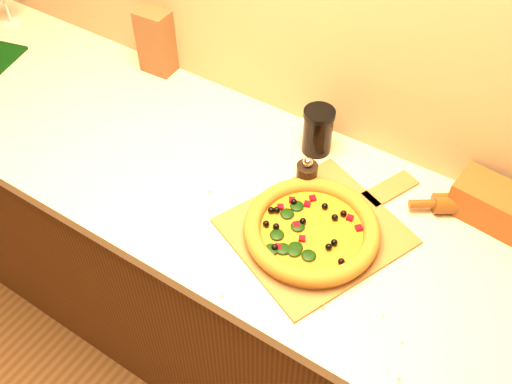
% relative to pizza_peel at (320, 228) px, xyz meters
% --- Properties ---
extents(cabinet, '(2.80, 0.65, 0.86)m').
position_rel_pizza_peel_xyz_m(cabinet, '(-0.24, 0.02, -0.47)').
color(cabinet, '#461F0F').
rests_on(cabinet, ground).
extents(countertop, '(2.84, 0.68, 0.04)m').
position_rel_pizza_peel_xyz_m(countertop, '(-0.24, 0.02, -0.02)').
color(countertop, beige).
rests_on(countertop, cabinet).
extents(pizza_peel, '(0.48, 0.57, 0.01)m').
position_rel_pizza_peel_xyz_m(pizza_peel, '(0.00, 0.00, 0.00)').
color(pizza_peel, brown).
rests_on(pizza_peel, countertop).
extents(pizza, '(0.33, 0.33, 0.05)m').
position_rel_pizza_peel_xyz_m(pizza, '(-0.01, -0.03, 0.03)').
color(pizza, '#AF682B').
rests_on(pizza, pizza_peel).
extents(pepper_grinder, '(0.06, 0.06, 0.11)m').
position_rel_pizza_peel_xyz_m(pepper_grinder, '(-0.10, 0.11, 0.04)').
color(pepper_grinder, black).
rests_on(pepper_grinder, countertop).
extents(rolling_pin, '(0.34, 0.25, 0.05)m').
position_rel_pizza_peel_xyz_m(rolling_pin, '(0.32, 0.29, 0.02)').
color(rolling_pin, '#5F3010').
rests_on(rolling_pin, countertop).
extents(paper_bag, '(0.11, 0.09, 0.21)m').
position_rel_pizza_peel_xyz_m(paper_bag, '(-0.77, 0.31, 0.10)').
color(paper_bag, brown).
rests_on(paper_bag, countertop).
extents(dark_jar, '(0.09, 0.09, 0.14)m').
position_rel_pizza_peel_xyz_m(dark_jar, '(-0.15, 0.25, 0.07)').
color(dark_jar, black).
rests_on(dark_jar, countertop).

